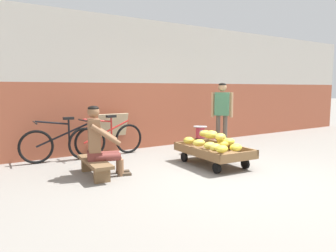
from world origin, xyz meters
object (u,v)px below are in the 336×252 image
object	(u,v)px
weighing_scale	(200,133)
bicycle_near_left	(64,143)
customer_adult	(222,109)
bicycle_far_left	(107,139)
plastic_crate	(200,146)
banana_cart	(213,152)
sign_board	(112,133)
vendor_seated	(100,141)
shopping_bag	(216,149)
low_bench	(95,164)

from	to	relation	value
weighing_scale	bicycle_near_left	world-z (taller)	bicycle_near_left
bicycle_near_left	customer_adult	size ratio (longest dim) A/B	1.08
bicycle_near_left	bicycle_far_left	world-z (taller)	same
customer_adult	plastic_crate	bearing A→B (deg)	-179.90
banana_cart	sign_board	world-z (taller)	sign_board
vendor_seated	sign_board	world-z (taller)	vendor_seated
sign_board	shopping_bag	bearing A→B (deg)	-40.70
low_bench	shopping_bag	bearing A→B (deg)	4.71
customer_adult	low_bench	bearing A→B (deg)	-170.61
banana_cart	vendor_seated	size ratio (longest dim) A/B	1.31
low_bench	bicycle_near_left	distance (m)	1.41
low_bench	shopping_bag	distance (m)	2.82
low_bench	weighing_scale	xyz separation A→B (m)	(2.60, 0.53, 0.25)
low_bench	sign_board	distance (m)	2.05
shopping_bag	customer_adult	bearing A→B (deg)	35.95
banana_cart	sign_board	distance (m)	2.45
sign_board	customer_adult	xyz separation A→B (m)	(2.17, -1.21, 0.52)
plastic_crate	sign_board	world-z (taller)	sign_board
weighing_scale	low_bench	bearing A→B (deg)	-168.44
bicycle_near_left	shopping_bag	distance (m)	3.14
weighing_scale	customer_adult	world-z (taller)	customer_adult
bicycle_near_left	shopping_bag	xyz separation A→B (m)	(2.90, -1.17, -0.23)
banana_cart	bicycle_far_left	distance (m)	2.25
low_bench	shopping_bag	xyz separation A→B (m)	(2.81, 0.23, -0.08)
vendor_seated	plastic_crate	world-z (taller)	vendor_seated
vendor_seated	bicycle_far_left	size ratio (longest dim) A/B	0.69
low_bench	customer_adult	size ratio (longest dim) A/B	0.73
bicycle_near_left	sign_board	distance (m)	1.20
vendor_seated	shopping_bag	distance (m)	2.77
bicycle_near_left	sign_board	xyz separation A→B (m)	(1.15, 0.34, 0.08)
weighing_scale	bicycle_far_left	size ratio (longest dim) A/B	0.18
banana_cart	plastic_crate	world-z (taller)	banana_cart
banana_cart	customer_adult	bearing A→B (deg)	41.69
vendor_seated	bicycle_near_left	xyz separation A→B (m)	(-0.18, 1.43, -0.21)
customer_adult	vendor_seated	bearing A→B (deg)	-169.93
low_bench	bicycle_far_left	bearing A→B (deg)	60.01
low_bench	vendor_seated	xyz separation A→B (m)	(0.08, -0.02, 0.37)
bicycle_near_left	shopping_bag	bearing A→B (deg)	-21.99
low_bench	bicycle_near_left	xyz separation A→B (m)	(-0.09, 1.40, 0.15)
plastic_crate	bicycle_far_left	size ratio (longest dim) A/B	0.22
vendor_seated	plastic_crate	bearing A→B (deg)	12.49
banana_cart	bicycle_far_left	bearing A→B (deg)	125.97
plastic_crate	sign_board	xyz separation A→B (m)	(-1.54, 1.21, 0.28)
weighing_scale	plastic_crate	bearing A→B (deg)	90.00
shopping_bag	low_bench	bearing A→B (deg)	-175.29
banana_cart	weighing_scale	world-z (taller)	weighing_scale
sign_board	bicycle_near_left	bearing A→B (deg)	-163.54
banana_cart	bicycle_near_left	distance (m)	2.89
bicycle_near_left	vendor_seated	bearing A→B (deg)	-82.88
low_bench	plastic_crate	bearing A→B (deg)	11.58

